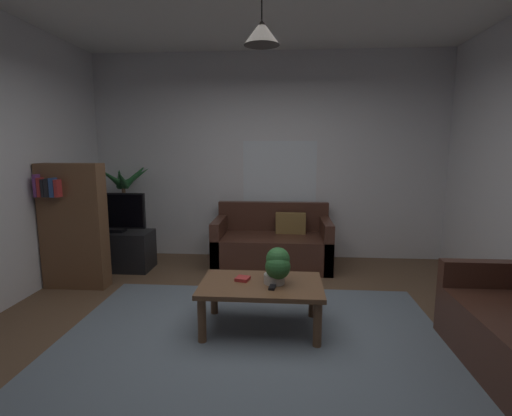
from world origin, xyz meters
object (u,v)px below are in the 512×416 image
object	(u,v)px
potted_palm_corner	(125,215)
pendant_lamp	(262,32)
tv	(114,212)
book_on_table_0	(243,279)
potted_plant_on_table	(277,265)
couch_under_window	(273,246)
tv_stand	(117,250)
remote_on_table_0	(273,286)
coffee_table	(261,290)
bookshelf_corner	(73,225)

from	to	relation	value
potted_palm_corner	pendant_lamp	bearing A→B (deg)	-43.59
tv	book_on_table_0	bearing A→B (deg)	-38.27
potted_plant_on_table	couch_under_window	bearing A→B (deg)	93.07
book_on_table_0	tv_stand	xyz separation A→B (m)	(-1.80, 1.44, -0.18)
book_on_table_0	potted_palm_corner	bearing A→B (deg)	134.77
remote_on_table_0	book_on_table_0	bearing A→B (deg)	-19.57
potted_plant_on_table	potted_palm_corner	xyz separation A→B (m)	(-2.16, 1.93, 0.05)
remote_on_table_0	tv_stand	distance (m)	2.62
coffee_table	remote_on_table_0	world-z (taller)	remote_on_table_0
potted_plant_on_table	pendant_lamp	distance (m)	1.87
book_on_table_0	tv_stand	size ratio (longest dim) A/B	0.13
potted_plant_on_table	tv_stand	size ratio (longest dim) A/B	0.35
remote_on_table_0	bookshelf_corner	bearing A→B (deg)	-14.13
potted_palm_corner	pendant_lamp	xyz separation A→B (m)	(2.02, -1.93, 1.82)
bookshelf_corner	coffee_table	bearing A→B (deg)	-21.57
tv	bookshelf_corner	world-z (taller)	bookshelf_corner
couch_under_window	potted_plant_on_table	distance (m)	1.82
tv_stand	potted_palm_corner	xyz separation A→B (m)	(-0.05, 0.43, 0.38)
tv	coffee_table	bearing A→B (deg)	-36.87
remote_on_table_0	potted_plant_on_table	bearing A→B (deg)	-103.81
book_on_table_0	bookshelf_corner	world-z (taller)	bookshelf_corner
couch_under_window	potted_palm_corner	world-z (taller)	potted_palm_corner
coffee_table	pendant_lamp	world-z (taller)	pendant_lamp
couch_under_window	bookshelf_corner	bearing A→B (deg)	-156.99
pendant_lamp	bookshelf_corner	bearing A→B (deg)	158.43
potted_palm_corner	book_on_table_0	bearing A→B (deg)	-45.23
couch_under_window	potted_palm_corner	bearing A→B (deg)	176.08
tv	pendant_lamp	bearing A→B (deg)	-36.87
potted_plant_on_table	tv	bearing A→B (deg)	144.87
potted_palm_corner	tv_stand	bearing A→B (deg)	-82.74
tv	potted_palm_corner	size ratio (longest dim) A/B	0.58
book_on_table_0	potted_plant_on_table	world-z (taller)	potted_plant_on_table
potted_palm_corner	tv	bearing A→B (deg)	-83.08
coffee_table	pendant_lamp	xyz separation A→B (m)	(0.00, 0.00, 2.10)
remote_on_table_0	potted_plant_on_table	xyz separation A→B (m)	(0.03, 0.08, 0.15)
bookshelf_corner	pendant_lamp	xyz separation A→B (m)	(2.15, -0.85, 1.74)
book_on_table_0	tv	bearing A→B (deg)	141.73
potted_palm_corner	remote_on_table_0	bearing A→B (deg)	-43.46
book_on_table_0	remote_on_table_0	xyz separation A→B (m)	(0.27, -0.14, -0.00)
remote_on_table_0	potted_palm_corner	size ratio (longest dim) A/B	0.12
tv_stand	tv	size ratio (longest dim) A/B	1.12
remote_on_table_0	pendant_lamp	bearing A→B (deg)	-32.24
couch_under_window	tv_stand	world-z (taller)	couch_under_window
couch_under_window	book_on_table_0	xyz separation A→B (m)	(-0.21, -1.73, 0.15)
tv	bookshelf_corner	bearing A→B (deg)	-106.57
remote_on_table_0	bookshelf_corner	world-z (taller)	bookshelf_corner
couch_under_window	coffee_table	xyz separation A→B (m)	(-0.04, -1.78, 0.08)
tv	remote_on_table_0	bearing A→B (deg)	-37.07
tv_stand	tv	xyz separation A→B (m)	(0.00, -0.02, 0.51)
potted_plant_on_table	tv_stand	distance (m)	2.61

